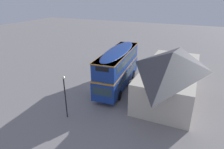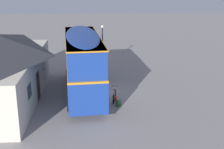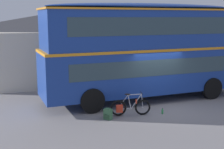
{
  "view_description": "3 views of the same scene",
  "coord_description": "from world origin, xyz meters",
  "px_view_note": "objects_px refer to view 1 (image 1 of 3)",
  "views": [
    {
      "loc": [
        20.21,
        9.79,
        10.73
      ],
      "look_at": [
        -0.27,
        0.57,
        1.39
      ],
      "focal_mm": 30.93,
      "sensor_mm": 36.0,
      "label": 1
    },
    {
      "loc": [
        -22.89,
        0.78,
        8.56
      ],
      "look_at": [
        -1.16,
        -0.71,
        1.85
      ],
      "focal_mm": 49.48,
      "sensor_mm": 36.0,
      "label": 2
    },
    {
      "loc": [
        -6.22,
        -12.74,
        4.13
      ],
      "look_at": [
        -2.07,
        0.78,
        1.5
      ],
      "focal_mm": 49.71,
      "sensor_mm": 36.0,
      "label": 3
    }
  ],
  "objects_px": {
    "double_decker_bus": "(118,67)",
    "street_lamp": "(65,92)",
    "touring_bicycle": "(107,76)",
    "water_bottle_green_metal": "(101,81)",
    "backpack_on_ground": "(109,74)"
  },
  "relations": [
    {
      "from": "touring_bicycle",
      "to": "water_bottle_green_metal",
      "type": "xyz_separation_m",
      "value": [
        1.46,
        -0.19,
        -0.25
      ]
    },
    {
      "from": "double_decker_bus",
      "to": "backpack_on_ground",
      "type": "relative_size",
      "value": 21.39
    },
    {
      "from": "water_bottle_green_metal",
      "to": "backpack_on_ground",
      "type": "bearing_deg",
      "value": -179.39
    },
    {
      "from": "backpack_on_ground",
      "to": "street_lamp",
      "type": "xyz_separation_m",
      "value": [
        10.78,
        0.71,
        2.37
      ]
    },
    {
      "from": "street_lamp",
      "to": "touring_bicycle",
      "type": "bearing_deg",
      "value": -177.12
    },
    {
      "from": "double_decker_bus",
      "to": "backpack_on_ground",
      "type": "xyz_separation_m",
      "value": [
        -2.71,
        -2.51,
        -2.39
      ]
    },
    {
      "from": "touring_bicycle",
      "to": "water_bottle_green_metal",
      "type": "height_order",
      "value": "touring_bicycle"
    },
    {
      "from": "backpack_on_ground",
      "to": "street_lamp",
      "type": "relative_size",
      "value": 0.12
    },
    {
      "from": "double_decker_bus",
      "to": "street_lamp",
      "type": "relative_size",
      "value": 2.51
    },
    {
      "from": "touring_bicycle",
      "to": "backpack_on_ground",
      "type": "xyz_separation_m",
      "value": [
        -1.01,
        -0.22,
        -0.12
      ]
    },
    {
      "from": "double_decker_bus",
      "to": "backpack_on_ground",
      "type": "distance_m",
      "value": 4.39
    },
    {
      "from": "double_decker_bus",
      "to": "street_lamp",
      "type": "xyz_separation_m",
      "value": [
        8.07,
        -1.79,
        -0.02
      ]
    },
    {
      "from": "backpack_on_ground",
      "to": "water_bottle_green_metal",
      "type": "height_order",
      "value": "backpack_on_ground"
    },
    {
      "from": "double_decker_bus",
      "to": "backpack_on_ground",
      "type": "height_order",
      "value": "double_decker_bus"
    },
    {
      "from": "double_decker_bus",
      "to": "water_bottle_green_metal",
      "type": "xyz_separation_m",
      "value": [
        -0.23,
        -2.48,
        -2.53
      ]
    }
  ]
}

